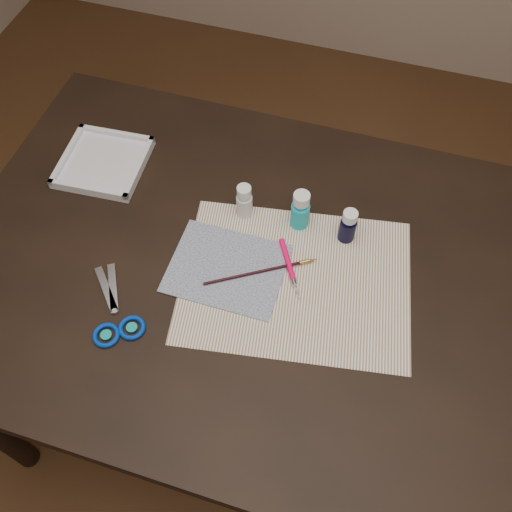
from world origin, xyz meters
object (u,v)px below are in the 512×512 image
(paper, at_px, (296,281))
(paint_bottle_cyan, at_px, (300,210))
(canvas, at_px, (227,268))
(paint_bottle_white, at_px, (244,201))
(paint_bottle_navy, at_px, (348,226))
(scissors, at_px, (109,305))
(palette_tray, at_px, (103,162))

(paper, bearing_deg, paint_bottle_cyan, 102.10)
(canvas, relative_size, paint_bottle_white, 2.73)
(paint_bottle_navy, distance_m, scissors, 0.52)
(paint_bottle_white, xyz_separation_m, paint_bottle_cyan, (0.12, 0.01, 0.01))
(paint_bottle_cyan, bearing_deg, paint_bottle_white, -176.56)
(paint_bottle_navy, bearing_deg, paint_bottle_white, -179.81)
(palette_tray, bearing_deg, paint_bottle_navy, -3.57)
(paper, height_order, scissors, scissors)
(paint_bottle_cyan, xyz_separation_m, paint_bottle_navy, (0.11, -0.01, -0.01))
(paint_bottle_white, height_order, paint_bottle_navy, same)
(paint_bottle_white, relative_size, palette_tray, 0.45)
(paper, xyz_separation_m, scissors, (-0.34, -0.17, 0.00))
(scissors, height_order, palette_tray, palette_tray)
(paint_bottle_cyan, distance_m, scissors, 0.44)
(paint_bottle_navy, bearing_deg, paper, -118.70)
(paper, relative_size, scissors, 2.26)
(scissors, bearing_deg, paint_bottle_navy, -96.47)
(canvas, bearing_deg, paint_bottle_cyan, 54.34)
(paint_bottle_cyan, distance_m, paint_bottle_navy, 0.11)
(canvas, relative_size, paint_bottle_cyan, 2.39)
(paint_bottle_navy, height_order, palette_tray, paint_bottle_navy)
(scissors, bearing_deg, palette_tray, -15.62)
(paint_bottle_white, relative_size, paint_bottle_navy, 1.00)
(paper, distance_m, paint_bottle_white, 0.21)
(palette_tray, bearing_deg, paper, -18.65)
(paint_bottle_navy, relative_size, palette_tray, 0.45)
(scissors, bearing_deg, paint_bottle_white, -74.35)
(paper, height_order, paint_bottle_cyan, paint_bottle_cyan)
(paper, relative_size, paint_bottle_cyan, 4.73)
(paint_bottle_navy, bearing_deg, palette_tray, 176.43)
(paint_bottle_cyan, xyz_separation_m, palette_tray, (-0.48, 0.03, -0.04))
(paper, distance_m, scissors, 0.38)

